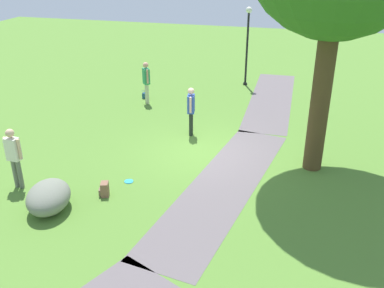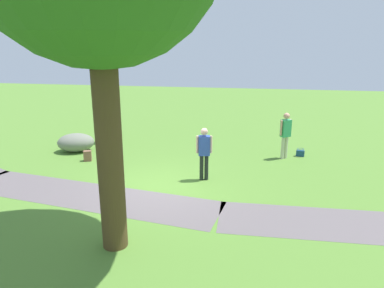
{
  "view_description": "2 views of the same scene",
  "coord_description": "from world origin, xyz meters",
  "px_view_note": "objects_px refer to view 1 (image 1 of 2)",
  "views": [
    {
      "loc": [
        12.48,
        2.9,
        6.25
      ],
      "look_at": [
        1.07,
        -0.18,
        0.76
      ],
      "focal_mm": 40.27,
      "sensor_mm": 36.0,
      "label": 1
    },
    {
      "loc": [
        -2.71,
        10.29,
        4.51
      ],
      "look_at": [
        -0.92,
        -0.6,
        1.28
      ],
      "focal_mm": 34.01,
      "sensor_mm": 36.0,
      "label": 2
    }
  ],
  "objects_px": {
    "backpack_by_boulder": "(104,189)",
    "woman_with_handbag": "(146,80)",
    "man_near_boulder": "(14,154)",
    "handbag_on_grass": "(145,95)",
    "lawn_boulder": "(49,197)",
    "lamp_post": "(248,38)",
    "passerby_on_path": "(191,108)",
    "frisbee_on_grass": "(129,181)"
  },
  "relations": [
    {
      "from": "backpack_by_boulder",
      "to": "frisbee_on_grass",
      "type": "xyz_separation_m",
      "value": [
        -0.87,
        0.34,
        -0.18
      ]
    },
    {
      "from": "woman_with_handbag",
      "to": "frisbee_on_grass",
      "type": "relative_size",
      "value": 6.94
    },
    {
      "from": "passerby_on_path",
      "to": "frisbee_on_grass",
      "type": "height_order",
      "value": "passerby_on_path"
    },
    {
      "from": "woman_with_handbag",
      "to": "passerby_on_path",
      "type": "relative_size",
      "value": 1.02
    },
    {
      "from": "frisbee_on_grass",
      "to": "passerby_on_path",
      "type": "bearing_deg",
      "value": 167.22
    },
    {
      "from": "man_near_boulder",
      "to": "backpack_by_boulder",
      "type": "bearing_deg",
      "value": 94.72
    },
    {
      "from": "man_near_boulder",
      "to": "woman_with_handbag",
      "type": "bearing_deg",
      "value": 172.54
    },
    {
      "from": "man_near_boulder",
      "to": "passerby_on_path",
      "type": "bearing_deg",
      "value": 142.47
    },
    {
      "from": "lawn_boulder",
      "to": "handbag_on_grass",
      "type": "bearing_deg",
      "value": -174.86
    },
    {
      "from": "passerby_on_path",
      "to": "frisbee_on_grass",
      "type": "bearing_deg",
      "value": -12.78
    },
    {
      "from": "handbag_on_grass",
      "to": "lawn_boulder",
      "type": "bearing_deg",
      "value": 5.14
    },
    {
      "from": "backpack_by_boulder",
      "to": "frisbee_on_grass",
      "type": "bearing_deg",
      "value": 158.91
    },
    {
      "from": "man_near_boulder",
      "to": "handbag_on_grass",
      "type": "height_order",
      "value": "man_near_boulder"
    },
    {
      "from": "lamp_post",
      "to": "lawn_boulder",
      "type": "bearing_deg",
      "value": -14.76
    },
    {
      "from": "man_near_boulder",
      "to": "handbag_on_grass",
      "type": "distance_m",
      "value": 8.35
    },
    {
      "from": "lamp_post",
      "to": "backpack_by_boulder",
      "type": "xyz_separation_m",
      "value": [
        11.21,
        -2.15,
        -2.07
      ]
    },
    {
      "from": "lawn_boulder",
      "to": "backpack_by_boulder",
      "type": "xyz_separation_m",
      "value": [
        -0.99,
        1.07,
        -0.18
      ]
    },
    {
      "from": "woman_with_handbag",
      "to": "backpack_by_boulder",
      "type": "distance_m",
      "value": 7.61
    },
    {
      "from": "lawn_boulder",
      "to": "man_near_boulder",
      "type": "relative_size",
      "value": 0.97
    },
    {
      "from": "handbag_on_grass",
      "to": "frisbee_on_grass",
      "type": "height_order",
      "value": "handbag_on_grass"
    },
    {
      "from": "lamp_post",
      "to": "passerby_on_path",
      "type": "distance_m",
      "value": 6.76
    },
    {
      "from": "lamp_post",
      "to": "woman_with_handbag",
      "type": "relative_size",
      "value": 2.04
    },
    {
      "from": "woman_with_handbag",
      "to": "man_near_boulder",
      "type": "height_order",
      "value": "woman_with_handbag"
    },
    {
      "from": "lawn_boulder",
      "to": "handbag_on_grass",
      "type": "distance_m",
      "value": 9.1
    },
    {
      "from": "man_near_boulder",
      "to": "frisbee_on_grass",
      "type": "bearing_deg",
      "value": 110.68
    },
    {
      "from": "passerby_on_path",
      "to": "handbag_on_grass",
      "type": "bearing_deg",
      "value": -138.24
    },
    {
      "from": "handbag_on_grass",
      "to": "lamp_post",
      "type": "bearing_deg",
      "value": 127.92
    },
    {
      "from": "lamp_post",
      "to": "backpack_by_boulder",
      "type": "height_order",
      "value": "lamp_post"
    },
    {
      "from": "passerby_on_path",
      "to": "handbag_on_grass",
      "type": "height_order",
      "value": "passerby_on_path"
    },
    {
      "from": "lamp_post",
      "to": "passerby_on_path",
      "type": "height_order",
      "value": "lamp_post"
    },
    {
      "from": "man_near_boulder",
      "to": "handbag_on_grass",
      "type": "bearing_deg",
      "value": 175.56
    },
    {
      "from": "woman_with_handbag",
      "to": "passerby_on_path",
      "type": "bearing_deg",
      "value": 44.36
    },
    {
      "from": "man_near_boulder",
      "to": "handbag_on_grass",
      "type": "xyz_separation_m",
      "value": [
        -8.28,
        0.64,
        -0.9
      ]
    },
    {
      "from": "backpack_by_boulder",
      "to": "woman_with_handbag",
      "type": "bearing_deg",
      "value": -168.33
    },
    {
      "from": "woman_with_handbag",
      "to": "handbag_on_grass",
      "type": "xyz_separation_m",
      "value": [
        -0.66,
        -0.35,
        -0.91
      ]
    },
    {
      "from": "passerby_on_path",
      "to": "man_near_boulder",
      "type": "bearing_deg",
      "value": -37.53
    },
    {
      "from": "lawn_boulder",
      "to": "passerby_on_path",
      "type": "relative_size",
      "value": 0.98
    },
    {
      "from": "man_near_boulder",
      "to": "passerby_on_path",
      "type": "distance_m",
      "value": 6.1
    },
    {
      "from": "passerby_on_path",
      "to": "woman_with_handbag",
      "type": "bearing_deg",
      "value": -135.64
    },
    {
      "from": "passerby_on_path",
      "to": "lamp_post",
      "type": "bearing_deg",
      "value": 171.71
    },
    {
      "from": "lamp_post",
      "to": "lawn_boulder",
      "type": "height_order",
      "value": "lamp_post"
    },
    {
      "from": "lamp_post",
      "to": "passerby_on_path",
      "type": "bearing_deg",
      "value": -8.29
    }
  ]
}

